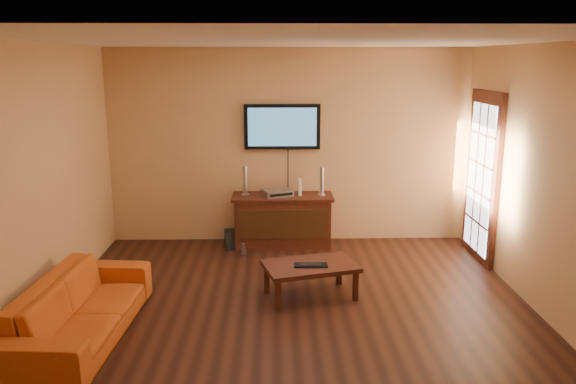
{
  "coord_description": "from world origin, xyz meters",
  "views": [
    {
      "loc": [
        -0.17,
        -5.26,
        2.53
      ],
      "look_at": [
        -0.04,
        0.8,
        1.1
      ],
      "focal_mm": 35.0,
      "sensor_mm": 36.0,
      "label": 1
    }
  ],
  "objects_px": {
    "speaker_left": "(245,182)",
    "subwoofer": "(234,239)",
    "television": "(282,127)",
    "coffee_table": "(310,268)",
    "game_console": "(300,187)",
    "keyboard": "(311,265)",
    "media_console": "(283,220)",
    "speaker_right": "(322,182)",
    "bottle": "(243,250)",
    "sofa": "(80,299)",
    "av_receiver": "(277,193)"
  },
  "relations": [
    {
      "from": "speaker_left",
      "to": "subwoofer",
      "type": "relative_size",
      "value": 1.63
    },
    {
      "from": "television",
      "to": "coffee_table",
      "type": "relative_size",
      "value": 0.95
    },
    {
      "from": "subwoofer",
      "to": "game_console",
      "type": "bearing_deg",
      "value": -1.53
    },
    {
      "from": "subwoofer",
      "to": "keyboard",
      "type": "distance_m",
      "value": 1.98
    },
    {
      "from": "media_console",
      "to": "subwoofer",
      "type": "height_order",
      "value": "media_console"
    },
    {
      "from": "speaker_left",
      "to": "coffee_table",
      "type": "bearing_deg",
      "value": -66.1
    },
    {
      "from": "coffee_table",
      "to": "speaker_left",
      "type": "bearing_deg",
      "value": 113.9
    },
    {
      "from": "keyboard",
      "to": "speaker_right",
      "type": "bearing_deg",
      "value": 82.04
    },
    {
      "from": "coffee_table",
      "to": "bottle",
      "type": "bearing_deg",
      "value": 121.47
    },
    {
      "from": "sofa",
      "to": "speaker_left",
      "type": "height_order",
      "value": "speaker_left"
    },
    {
      "from": "television",
      "to": "speaker_left",
      "type": "distance_m",
      "value": 0.92
    },
    {
      "from": "speaker_left",
      "to": "subwoofer",
      "type": "distance_m",
      "value": 0.8
    },
    {
      "from": "coffee_table",
      "to": "sofa",
      "type": "relative_size",
      "value": 0.56
    },
    {
      "from": "speaker_right",
      "to": "av_receiver",
      "type": "relative_size",
      "value": 1.01
    },
    {
      "from": "speaker_left",
      "to": "keyboard",
      "type": "bearing_deg",
      "value": -66.73
    },
    {
      "from": "sofa",
      "to": "speaker_right",
      "type": "distance_m",
      "value": 3.64
    },
    {
      "from": "sofa",
      "to": "speaker_left",
      "type": "xyz_separation_m",
      "value": [
        1.38,
        2.68,
        0.51
      ]
    },
    {
      "from": "speaker_right",
      "to": "keyboard",
      "type": "xyz_separation_m",
      "value": [
        -0.25,
        -1.82,
        -0.51
      ]
    },
    {
      "from": "coffee_table",
      "to": "sofa",
      "type": "xyz_separation_m",
      "value": [
        -2.18,
        -0.88,
        0.06
      ]
    },
    {
      "from": "bottle",
      "to": "media_console",
      "type": "bearing_deg",
      "value": 39.95
    },
    {
      "from": "sofa",
      "to": "subwoofer",
      "type": "height_order",
      "value": "sofa"
    },
    {
      "from": "speaker_left",
      "to": "keyboard",
      "type": "relative_size",
      "value": 1.1
    },
    {
      "from": "media_console",
      "to": "bottle",
      "type": "relative_size",
      "value": 7.62
    },
    {
      "from": "sofa",
      "to": "keyboard",
      "type": "bearing_deg",
      "value": -65.78
    },
    {
      "from": "subwoofer",
      "to": "keyboard",
      "type": "height_order",
      "value": "keyboard"
    },
    {
      "from": "media_console",
      "to": "game_console",
      "type": "height_order",
      "value": "game_console"
    },
    {
      "from": "speaker_right",
      "to": "sofa",
      "type": "bearing_deg",
      "value": -132.54
    },
    {
      "from": "media_console",
      "to": "sofa",
      "type": "bearing_deg",
      "value": -125.63
    },
    {
      "from": "sofa",
      "to": "speaker_right",
      "type": "height_order",
      "value": "speaker_right"
    },
    {
      "from": "subwoofer",
      "to": "keyboard",
      "type": "relative_size",
      "value": 0.68
    },
    {
      "from": "coffee_table",
      "to": "speaker_right",
      "type": "height_order",
      "value": "speaker_right"
    },
    {
      "from": "av_receiver",
      "to": "keyboard",
      "type": "relative_size",
      "value": 1.06
    },
    {
      "from": "sofa",
      "to": "av_receiver",
      "type": "bearing_deg",
      "value": -31.38
    },
    {
      "from": "television",
      "to": "game_console",
      "type": "xyz_separation_m",
      "value": [
        0.24,
        -0.19,
        -0.81
      ]
    },
    {
      "from": "speaker_left",
      "to": "av_receiver",
      "type": "bearing_deg",
      "value": -6.69
    },
    {
      "from": "media_console",
      "to": "av_receiver",
      "type": "distance_m",
      "value": 0.4
    },
    {
      "from": "keyboard",
      "to": "game_console",
      "type": "bearing_deg",
      "value": 91.37
    },
    {
      "from": "keyboard",
      "to": "coffee_table",
      "type": "bearing_deg",
      "value": 89.59
    },
    {
      "from": "television",
      "to": "speaker_left",
      "type": "bearing_deg",
      "value": -160.19
    },
    {
      "from": "speaker_right",
      "to": "av_receiver",
      "type": "xyz_separation_m",
      "value": [
        -0.61,
        -0.02,
        -0.13
      ]
    },
    {
      "from": "speaker_left",
      "to": "game_console",
      "type": "height_order",
      "value": "speaker_left"
    },
    {
      "from": "coffee_table",
      "to": "av_receiver",
      "type": "xyz_separation_m",
      "value": [
        -0.35,
        1.75,
        0.43
      ]
    },
    {
      "from": "media_console",
      "to": "speaker_left",
      "type": "distance_m",
      "value": 0.75
    },
    {
      "from": "game_console",
      "to": "speaker_right",
      "type": "bearing_deg",
      "value": -7.42
    },
    {
      "from": "speaker_left",
      "to": "subwoofer",
      "type": "xyz_separation_m",
      "value": [
        -0.16,
        -0.14,
        -0.77
      ]
    },
    {
      "from": "sofa",
      "to": "media_console",
      "type": "bearing_deg",
      "value": -32.28
    },
    {
      "from": "coffee_table",
      "to": "av_receiver",
      "type": "relative_size",
      "value": 2.87
    },
    {
      "from": "television",
      "to": "subwoofer",
      "type": "bearing_deg",
      "value": -153.94
    },
    {
      "from": "speaker_right",
      "to": "game_console",
      "type": "relative_size",
      "value": 1.78
    },
    {
      "from": "subwoofer",
      "to": "bottle",
      "type": "xyz_separation_m",
      "value": [
        0.14,
        -0.34,
        -0.04
      ]
    }
  ]
}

